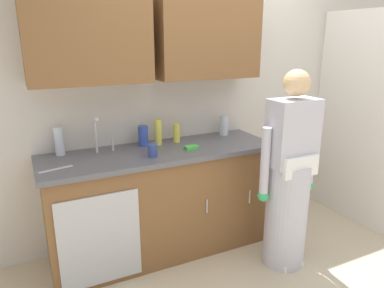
{
  "coord_description": "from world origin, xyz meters",
  "views": [
    {
      "loc": [
        -1.55,
        -1.97,
        1.83
      ],
      "look_at": [
        -0.33,
        0.55,
        1.0
      ],
      "focal_mm": 33.3,
      "sensor_mm": 36.0,
      "label": 1
    }
  ],
  "objects_px": {
    "bottle_water_short": "(158,132)",
    "bottle_dish_liquid": "(143,136)",
    "bottle_soap": "(224,125)",
    "sink": "(106,159)",
    "knife_on_counter": "(56,169)",
    "person_at_sink": "(288,187)",
    "bottle_water_tall": "(177,133)",
    "cup_by_sink": "(153,150)",
    "bottle_cleaner_spray": "(59,141)",
    "sponge": "(192,148)"
  },
  "relations": [
    {
      "from": "knife_on_counter",
      "to": "bottle_soap",
      "type": "bearing_deg",
      "value": -2.96
    },
    {
      "from": "bottle_cleaner_spray",
      "to": "person_at_sink",
      "type": "bearing_deg",
      "value": -27.96
    },
    {
      "from": "bottle_soap",
      "to": "knife_on_counter",
      "type": "bearing_deg",
      "value": -169.12
    },
    {
      "from": "bottle_water_tall",
      "to": "bottle_cleaner_spray",
      "type": "bearing_deg",
      "value": 176.15
    },
    {
      "from": "person_at_sink",
      "to": "bottle_soap",
      "type": "xyz_separation_m",
      "value": [
        -0.12,
        0.82,
        0.34
      ]
    },
    {
      "from": "bottle_water_short",
      "to": "bottle_soap",
      "type": "distance_m",
      "value": 0.68
    },
    {
      "from": "bottle_water_short",
      "to": "knife_on_counter",
      "type": "bearing_deg",
      "value": -163.04
    },
    {
      "from": "person_at_sink",
      "to": "knife_on_counter",
      "type": "distance_m",
      "value": 1.78
    },
    {
      "from": "person_at_sink",
      "to": "bottle_water_short",
      "type": "xyz_separation_m",
      "value": [
        -0.81,
        0.78,
        0.36
      ]
    },
    {
      "from": "cup_by_sink",
      "to": "knife_on_counter",
      "type": "height_order",
      "value": "cup_by_sink"
    },
    {
      "from": "person_at_sink",
      "to": "bottle_water_tall",
      "type": "height_order",
      "value": "person_at_sink"
    },
    {
      "from": "bottle_dish_liquid",
      "to": "sponge",
      "type": "relative_size",
      "value": 1.61
    },
    {
      "from": "bottle_water_tall",
      "to": "bottle_cleaner_spray",
      "type": "xyz_separation_m",
      "value": [
        -0.98,
        0.07,
        0.03
      ]
    },
    {
      "from": "bottle_dish_liquid",
      "to": "knife_on_counter",
      "type": "relative_size",
      "value": 0.74
    },
    {
      "from": "bottle_water_tall",
      "to": "bottle_soap",
      "type": "distance_m",
      "value": 0.51
    },
    {
      "from": "sink",
      "to": "cup_by_sink",
      "type": "distance_m",
      "value": 0.37
    },
    {
      "from": "bottle_water_short",
      "to": "bottle_water_tall",
      "type": "bearing_deg",
      "value": 2.24
    },
    {
      "from": "bottle_water_short",
      "to": "bottle_dish_liquid",
      "type": "xyz_separation_m",
      "value": [
        -0.13,
        0.02,
        -0.02
      ]
    },
    {
      "from": "sink",
      "to": "knife_on_counter",
      "type": "height_order",
      "value": "sink"
    },
    {
      "from": "person_at_sink",
      "to": "bottle_cleaner_spray",
      "type": "distance_m",
      "value": 1.86
    },
    {
      "from": "sink",
      "to": "knife_on_counter",
      "type": "distance_m",
      "value": 0.41
    },
    {
      "from": "bottle_dish_liquid",
      "to": "knife_on_counter",
      "type": "xyz_separation_m",
      "value": [
        -0.75,
        -0.29,
        -0.09
      ]
    },
    {
      "from": "sink",
      "to": "bottle_cleaner_spray",
      "type": "distance_m",
      "value": 0.4
    },
    {
      "from": "bottle_cleaner_spray",
      "to": "cup_by_sink",
      "type": "distance_m",
      "value": 0.75
    },
    {
      "from": "person_at_sink",
      "to": "knife_on_counter",
      "type": "bearing_deg",
      "value": 162.95
    },
    {
      "from": "person_at_sink",
      "to": "knife_on_counter",
      "type": "xyz_separation_m",
      "value": [
        -1.68,
        0.52,
        0.25
      ]
    },
    {
      "from": "person_at_sink",
      "to": "sink",
      "type": "bearing_deg",
      "value": 153.6
    },
    {
      "from": "bottle_water_short",
      "to": "bottle_cleaner_spray",
      "type": "distance_m",
      "value": 0.81
    },
    {
      "from": "sink",
      "to": "knife_on_counter",
      "type": "xyz_separation_m",
      "value": [
        -0.38,
        -0.13,
        0.02
      ]
    },
    {
      "from": "bottle_cleaner_spray",
      "to": "bottle_water_short",
      "type": "bearing_deg",
      "value": -5.19
    },
    {
      "from": "bottle_dish_liquid",
      "to": "bottle_cleaner_spray",
      "type": "distance_m",
      "value": 0.68
    },
    {
      "from": "cup_by_sink",
      "to": "knife_on_counter",
      "type": "bearing_deg",
      "value": 177.99
    },
    {
      "from": "sink",
      "to": "bottle_water_tall",
      "type": "height_order",
      "value": "sink"
    },
    {
      "from": "bottle_water_tall",
      "to": "bottle_water_short",
      "type": "bearing_deg",
      "value": -177.76
    },
    {
      "from": "bottle_water_tall",
      "to": "bottle_soap",
      "type": "bearing_deg",
      "value": 2.9
    },
    {
      "from": "bottle_dish_liquid",
      "to": "bottle_soap",
      "type": "distance_m",
      "value": 0.81
    },
    {
      "from": "bottle_water_short",
      "to": "sponge",
      "type": "xyz_separation_m",
      "value": [
        0.2,
        -0.25,
        -0.1
      ]
    },
    {
      "from": "sink",
      "to": "person_at_sink",
      "type": "relative_size",
      "value": 0.31
    },
    {
      "from": "person_at_sink",
      "to": "cup_by_sink",
      "type": "xyz_separation_m",
      "value": [
        -0.96,
        0.49,
        0.3
      ]
    },
    {
      "from": "bottle_cleaner_spray",
      "to": "knife_on_counter",
      "type": "bearing_deg",
      "value": -101.5
    },
    {
      "from": "sponge",
      "to": "cup_by_sink",
      "type": "bearing_deg",
      "value": -173.5
    },
    {
      "from": "bottle_water_short",
      "to": "bottle_dish_liquid",
      "type": "height_order",
      "value": "bottle_water_short"
    },
    {
      "from": "bottle_soap",
      "to": "bottle_cleaner_spray",
      "type": "bearing_deg",
      "value": 178.44
    },
    {
      "from": "bottle_water_short",
      "to": "sponge",
      "type": "bearing_deg",
      "value": -51.39
    },
    {
      "from": "sink",
      "to": "bottle_water_tall",
      "type": "distance_m",
      "value": 0.69
    },
    {
      "from": "bottle_water_tall",
      "to": "bottle_dish_liquid",
      "type": "relative_size",
      "value": 0.95
    },
    {
      "from": "sponge",
      "to": "person_at_sink",
      "type": "bearing_deg",
      "value": -41.27
    },
    {
      "from": "person_at_sink",
      "to": "bottle_water_tall",
      "type": "xyz_separation_m",
      "value": [
        -0.63,
        0.79,
        0.33
      ]
    },
    {
      "from": "bottle_water_tall",
      "to": "cup_by_sink",
      "type": "height_order",
      "value": "bottle_water_tall"
    },
    {
      "from": "sponge",
      "to": "bottle_water_tall",
      "type": "bearing_deg",
      "value": 95.1
    }
  ]
}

